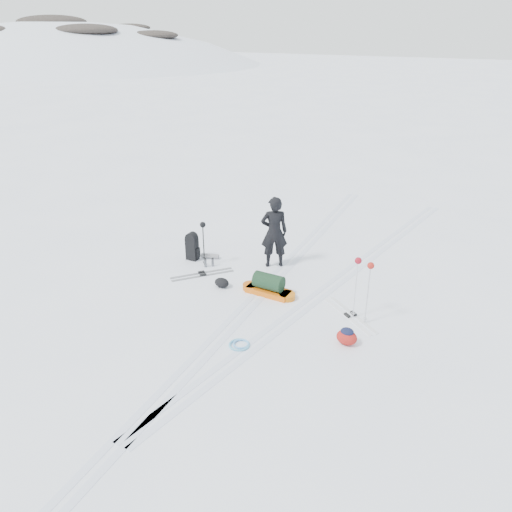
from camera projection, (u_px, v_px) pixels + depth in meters
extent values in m
plane|color=white|center=(253.00, 301.00, 11.82)|extent=(200.00, 200.00, 0.00)
ellipsoid|color=white|center=(90.00, 269.00, 103.19)|extent=(143.00, 121.00, 93.50)
ellipsoid|color=black|center=(52.00, 22.00, 83.64)|extent=(13.00, 10.00, 2.20)
ellipsoid|color=black|center=(86.00, 30.00, 73.18)|extent=(10.40, 8.00, 1.76)
ellipsoid|color=black|center=(26.00, 28.00, 93.74)|extent=(9.10, 7.00, 1.54)
ellipsoid|color=black|center=(130.00, 28.00, 87.16)|extent=(7.80, 6.00, 1.32)
ellipsoid|color=black|center=(153.00, 35.00, 77.17)|extent=(8.32, 6.40, 1.41)
cube|color=silver|center=(249.00, 300.00, 11.87)|extent=(1.40, 17.97, 0.01)
cube|color=silver|center=(258.00, 302.00, 11.77)|extent=(1.40, 17.97, 0.01)
cube|color=silver|center=(335.00, 279.00, 12.84)|extent=(2.09, 13.88, 0.01)
cube|color=silver|center=(344.00, 281.00, 12.73)|extent=(2.09, 13.88, 0.01)
imported|color=black|center=(274.00, 232.00, 13.15)|extent=(0.85, 0.79, 1.96)
cube|color=#D95D0C|center=(269.00, 291.00, 12.11)|extent=(1.09, 0.45, 0.14)
cylinder|color=#CA670B|center=(287.00, 296.00, 11.89)|extent=(0.40, 0.40, 0.14)
cylinder|color=#C1530B|center=(251.00, 287.00, 12.33)|extent=(0.40, 0.40, 0.14)
cylinder|color=black|center=(269.00, 282.00, 12.00)|extent=(0.72, 0.40, 0.40)
cube|color=black|center=(192.00, 249.00, 13.79)|extent=(0.33, 0.24, 0.63)
cylinder|color=black|center=(192.00, 238.00, 13.65)|extent=(0.32, 0.23, 0.31)
cube|color=black|center=(198.00, 253.00, 13.78)|extent=(0.08, 0.17, 0.27)
cylinder|color=slate|center=(210.00, 256.00, 13.95)|extent=(0.51, 0.28, 0.14)
cylinder|color=black|center=(203.00, 245.00, 13.37)|extent=(0.02, 0.02, 1.17)
cylinder|color=black|center=(204.00, 246.00, 13.30)|extent=(0.02, 0.02, 1.17)
torus|color=black|center=(204.00, 262.00, 13.57)|extent=(0.09, 0.09, 0.01)
torus|color=black|center=(205.00, 263.00, 13.50)|extent=(0.09, 0.09, 0.01)
sphere|color=black|center=(203.00, 225.00, 13.07)|extent=(0.15, 0.15, 0.15)
cylinder|color=silver|center=(355.00, 290.00, 10.88)|extent=(0.03, 0.03, 1.38)
cylinder|color=#BABCC2|center=(368.00, 295.00, 10.66)|extent=(0.03, 0.03, 1.38)
torus|color=silver|center=(353.00, 313.00, 11.13)|extent=(0.11, 0.11, 0.01)
torus|color=#A8A9AF|center=(365.00, 319.00, 10.91)|extent=(0.11, 0.11, 0.01)
sphere|color=maroon|center=(358.00, 261.00, 10.58)|extent=(0.15, 0.15, 0.15)
sphere|color=maroon|center=(371.00, 266.00, 10.36)|extent=(0.15, 0.15, 0.15)
cube|color=gray|center=(203.00, 276.00, 12.99)|extent=(1.12, 1.34, 0.01)
cube|color=gray|center=(201.00, 273.00, 13.13)|extent=(1.12, 1.34, 0.01)
cube|color=black|center=(203.00, 275.00, 12.98)|extent=(0.16, 0.17, 0.05)
cube|color=black|center=(201.00, 272.00, 13.12)|extent=(0.16, 0.17, 0.05)
cube|color=white|center=(347.00, 316.00, 11.18)|extent=(1.46, 1.06, 0.02)
cube|color=silver|center=(353.00, 315.00, 11.25)|extent=(1.46, 1.06, 0.02)
cube|color=black|center=(347.00, 315.00, 11.17)|extent=(0.18, 0.15, 0.05)
cube|color=black|center=(354.00, 313.00, 11.24)|extent=(0.18, 0.15, 0.05)
torus|color=#55AACE|center=(239.00, 345.00, 10.17)|extent=(0.47, 0.47, 0.04)
torus|color=#60AEEB|center=(241.00, 344.00, 10.18)|extent=(0.37, 0.37, 0.04)
ellipsoid|color=maroon|center=(347.00, 337.00, 10.17)|extent=(0.53, 0.48, 0.31)
ellipsoid|color=black|center=(347.00, 332.00, 10.11)|extent=(0.34, 0.32, 0.15)
cylinder|color=#5C5F64|center=(205.00, 263.00, 13.43)|extent=(0.07, 0.07, 0.24)
cylinder|color=slate|center=(213.00, 263.00, 13.48)|extent=(0.07, 0.07, 0.22)
cylinder|color=black|center=(205.00, 259.00, 13.37)|extent=(0.06, 0.06, 0.03)
cylinder|color=black|center=(213.00, 258.00, 13.43)|extent=(0.06, 0.06, 0.03)
ellipsoid|color=black|center=(222.00, 283.00, 12.41)|extent=(0.46, 0.40, 0.24)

